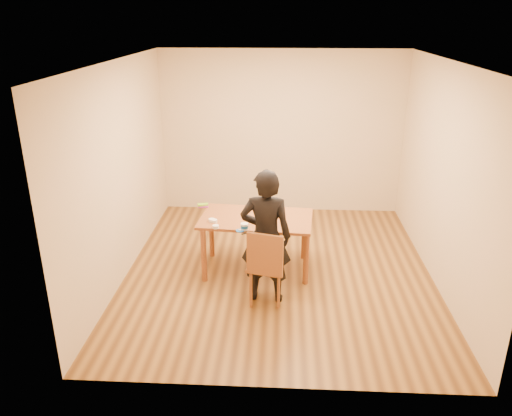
# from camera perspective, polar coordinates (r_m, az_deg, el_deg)

# --- Properties ---
(room_shell) EXTENTS (4.00, 4.50, 2.70)m
(room_shell) POSITION_cam_1_polar(r_m,az_deg,el_deg) (6.54, 2.80, 4.80)
(room_shell) COLOR brown
(room_shell) RESTS_ON ground
(dining_table) EXTENTS (1.49, 0.96, 0.04)m
(dining_table) POSITION_cam_1_polar(r_m,az_deg,el_deg) (6.45, 0.02, -1.24)
(dining_table) COLOR brown
(dining_table) RESTS_ON floor
(dining_chair) EXTENTS (0.46, 0.46, 0.04)m
(dining_chair) POSITION_cam_1_polar(r_m,az_deg,el_deg) (5.87, 1.08, -6.72)
(dining_chair) COLOR brown
(dining_chair) RESTS_ON floor
(cake_plate) EXTENTS (0.28, 0.28, 0.02)m
(cake_plate) POSITION_cam_1_polar(r_m,az_deg,el_deg) (6.55, 2.01, -0.63)
(cake_plate) COLOR red
(cake_plate) RESTS_ON dining_table
(cake) EXTENTS (0.24, 0.24, 0.08)m
(cake) POSITION_cam_1_polar(r_m,az_deg,el_deg) (6.54, 2.01, -0.24)
(cake) COLOR white
(cake) RESTS_ON cake_plate
(frosting_dome) EXTENTS (0.23, 0.23, 0.03)m
(frosting_dome) POSITION_cam_1_polar(r_m,az_deg,el_deg) (6.52, 2.02, 0.18)
(frosting_dome) COLOR white
(frosting_dome) RESTS_ON cake
(frosting_tub) EXTENTS (0.09, 0.09, 0.08)m
(frosting_tub) POSITION_cam_1_polar(r_m,az_deg,el_deg) (6.08, -1.33, -2.14)
(frosting_tub) COLOR white
(frosting_tub) RESTS_ON dining_table
(frosting_lid) EXTENTS (0.10, 0.10, 0.01)m
(frosting_lid) POSITION_cam_1_polar(r_m,az_deg,el_deg) (6.06, -1.84, -2.60)
(frosting_lid) COLOR #1B56B4
(frosting_lid) RESTS_ON dining_table
(frosting_dollop) EXTENTS (0.04, 0.04, 0.02)m
(frosting_dollop) POSITION_cam_1_polar(r_m,az_deg,el_deg) (6.05, -1.84, -2.49)
(frosting_dollop) COLOR white
(frosting_dollop) RESTS_ON frosting_lid
(ramekin_green) EXTENTS (0.08, 0.08, 0.04)m
(ramekin_green) POSITION_cam_1_polar(r_m,az_deg,el_deg) (6.15, -4.63, -2.14)
(ramekin_green) COLOR white
(ramekin_green) RESTS_ON dining_table
(ramekin_yellow) EXTENTS (0.07, 0.07, 0.04)m
(ramekin_yellow) POSITION_cam_1_polar(r_m,az_deg,el_deg) (6.32, -4.79, -1.48)
(ramekin_yellow) COLOR white
(ramekin_yellow) RESTS_ON dining_table
(ramekin_multi) EXTENTS (0.08, 0.08, 0.04)m
(ramekin_multi) POSITION_cam_1_polar(r_m,az_deg,el_deg) (6.34, -5.08, -1.41)
(ramekin_multi) COLOR white
(ramekin_multi) RESTS_ON dining_table
(candy_box_pink) EXTENTS (0.15, 0.09, 0.02)m
(candy_box_pink) POSITION_cam_1_polar(r_m,az_deg,el_deg) (6.83, -6.04, 0.20)
(candy_box_pink) COLOR #E0349C
(candy_box_pink) RESTS_ON dining_table
(candy_box_green) EXTENTS (0.16, 0.11, 0.02)m
(candy_box_green) POSITION_cam_1_polar(r_m,az_deg,el_deg) (6.83, -6.09, 0.39)
(candy_box_green) COLOR #1F921B
(candy_box_green) RESTS_ON candy_box_pink
(spatula) EXTENTS (0.14, 0.09, 0.01)m
(spatula) POSITION_cam_1_polar(r_m,az_deg,el_deg) (5.99, -1.02, -2.89)
(spatula) COLOR black
(spatula) RESTS_ON dining_table
(person) EXTENTS (0.62, 0.42, 1.63)m
(person) POSITION_cam_1_polar(r_m,az_deg,el_deg) (5.75, 1.12, -3.32)
(person) COLOR black
(person) RESTS_ON floor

